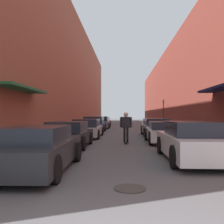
% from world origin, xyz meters
% --- Properties ---
extents(ground, '(129.94, 129.94, 0.00)m').
position_xyz_m(ground, '(0.00, 23.63, 0.00)').
color(ground, '#515154').
extents(curb_strip_left, '(1.80, 59.06, 0.12)m').
position_xyz_m(curb_strip_left, '(-4.43, 29.53, 0.06)').
color(curb_strip_left, gray).
rests_on(curb_strip_left, ground).
extents(curb_strip_right, '(1.80, 59.06, 0.12)m').
position_xyz_m(curb_strip_right, '(4.43, 29.53, 0.06)').
color(curb_strip_right, gray).
rests_on(curb_strip_right, ground).
extents(building_row_left, '(4.90, 59.06, 13.48)m').
position_xyz_m(building_row_left, '(-7.33, 29.53, 6.74)').
color(building_row_left, brown).
rests_on(building_row_left, ground).
extents(building_row_right, '(4.90, 59.06, 9.59)m').
position_xyz_m(building_row_right, '(7.33, 29.53, 4.79)').
color(building_row_right, brown).
rests_on(building_row_right, ground).
extents(parked_car_left_0, '(2.06, 4.46, 1.27)m').
position_xyz_m(parked_car_left_0, '(-2.39, 5.04, 0.62)').
color(parked_car_left_0, '#232326').
rests_on(parked_car_left_0, ground).
extents(parked_car_left_1, '(2.03, 3.99, 1.26)m').
position_xyz_m(parked_car_left_1, '(-2.58, 10.10, 0.61)').
color(parked_car_left_1, black).
rests_on(parked_car_left_1, ground).
extents(parked_car_left_2, '(1.95, 4.63, 1.28)m').
position_xyz_m(parked_car_left_2, '(-2.39, 15.27, 0.61)').
color(parked_car_left_2, '#B7B7BC').
rests_on(parked_car_left_2, ground).
extents(parked_car_left_3, '(2.00, 4.02, 1.40)m').
position_xyz_m(parked_car_left_3, '(-2.56, 20.71, 0.67)').
color(parked_car_left_3, navy).
rests_on(parked_car_left_3, ground).
extents(parked_car_left_4, '(1.90, 4.52, 1.37)m').
position_xyz_m(parked_car_left_4, '(-2.41, 26.20, 0.65)').
color(parked_car_left_4, gray).
rests_on(parked_car_left_4, ground).
extents(parked_car_left_5, '(1.86, 4.15, 1.21)m').
position_xyz_m(parked_car_left_5, '(-2.57, 31.35, 0.60)').
color(parked_car_left_5, maroon).
rests_on(parked_car_left_5, ground).
extents(parked_car_right_0, '(2.00, 4.50, 1.37)m').
position_xyz_m(parked_car_right_0, '(2.51, 6.77, 0.67)').
color(parked_car_right_0, silver).
rests_on(parked_car_right_0, ground).
extents(parked_car_right_1, '(1.88, 3.97, 1.19)m').
position_xyz_m(parked_car_right_1, '(2.37, 12.16, 0.59)').
color(parked_car_right_1, silver).
rests_on(parked_car_right_1, ground).
extents(parked_car_right_2, '(2.04, 4.31, 1.30)m').
position_xyz_m(parked_car_right_2, '(2.55, 16.89, 0.63)').
color(parked_car_right_2, gray).
rests_on(parked_car_right_2, ground).
extents(skateboarder, '(0.66, 0.78, 1.72)m').
position_xyz_m(skateboarder, '(0.26, 11.83, 1.06)').
color(skateboarder, black).
rests_on(skateboarder, ground).
extents(manhole_cover, '(0.70, 0.70, 0.02)m').
position_xyz_m(manhole_cover, '(0.25, 3.42, 0.01)').
color(manhole_cover, '#332D28').
rests_on(manhole_cover, ground).
extents(traffic_light, '(0.16, 0.22, 3.22)m').
position_xyz_m(traffic_light, '(4.79, 27.34, 2.13)').
color(traffic_light, '#2D2D2D').
rests_on(traffic_light, curb_strip_right).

